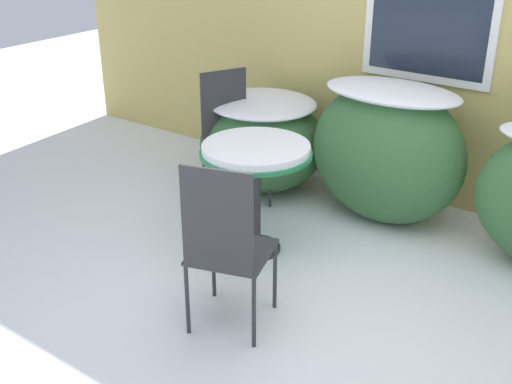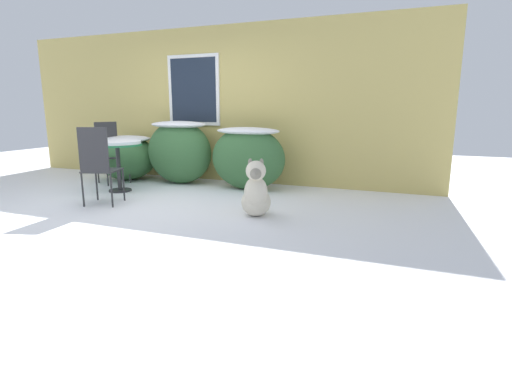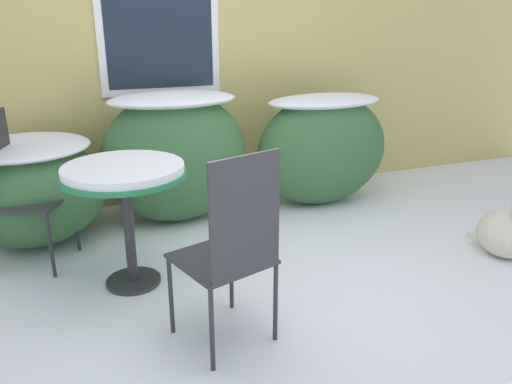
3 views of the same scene
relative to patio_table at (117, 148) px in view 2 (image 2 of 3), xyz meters
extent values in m
plane|color=white|center=(0.82, -0.69, -0.68)|extent=(16.00, 16.00, 0.00)
cube|color=tan|center=(0.82, 1.51, 0.65)|extent=(8.00, 0.06, 2.68)
cube|color=white|center=(0.53, 1.47, 0.92)|extent=(1.03, 0.04, 1.23)
cube|color=#1E2838|center=(0.53, 1.45, 0.92)|extent=(0.91, 0.01, 1.11)
ellipsoid|color=#386638|center=(-0.59, 0.90, -0.28)|extent=(1.06, 1.01, 0.80)
ellipsoid|color=white|center=(-0.59, 0.90, 0.06)|extent=(0.90, 0.86, 0.12)
ellipsoid|color=#386638|center=(0.51, 0.95, -0.15)|extent=(1.20, 0.71, 1.08)
ellipsoid|color=white|center=(0.51, 0.95, 0.33)|extent=(1.02, 0.60, 0.12)
ellipsoid|color=#386638|center=(1.83, 0.89, -0.19)|extent=(1.24, 0.61, 1.00)
ellipsoid|color=white|center=(1.83, 0.89, 0.25)|extent=(1.05, 0.52, 0.12)
cylinder|color=#2D2D30|center=(0.00, 0.00, -0.67)|extent=(0.35, 0.35, 0.03)
cylinder|color=#2D2D30|center=(0.00, 0.00, -0.31)|extent=(0.06, 0.06, 0.69)
cylinder|color=#237A47|center=(0.00, 0.00, 0.05)|extent=(0.75, 0.75, 0.03)
cylinder|color=white|center=(0.00, 0.00, 0.09)|extent=(0.72, 0.72, 0.05)
cube|color=#2D2D30|center=(-0.57, 0.53, -0.22)|extent=(0.58, 0.58, 0.02)
cube|color=#2D2D30|center=(-0.76, 0.62, 0.08)|extent=(0.18, 0.37, 0.58)
cylinder|color=#2D2D30|center=(-0.48, 0.26, -0.46)|extent=(0.02, 0.02, 0.45)
cylinder|color=#2D2D30|center=(-0.31, 0.62, -0.46)|extent=(0.02, 0.02, 0.45)
cylinder|color=#2D2D30|center=(-0.83, 0.43, -0.46)|extent=(0.02, 0.02, 0.45)
cylinder|color=#2D2D30|center=(-0.67, 0.79, -0.46)|extent=(0.02, 0.02, 0.45)
cube|color=#2D2D30|center=(0.37, -0.75, -0.22)|extent=(0.54, 0.54, 0.02)
cube|color=#2D2D30|center=(0.44, -0.95, 0.08)|extent=(0.38, 0.13, 0.58)
cylinder|color=#2D2D30|center=(0.50, -0.51, -0.46)|extent=(0.02, 0.02, 0.45)
cylinder|color=#2D2D30|center=(0.13, -0.62, -0.46)|extent=(0.02, 0.02, 0.45)
cylinder|color=#2D2D30|center=(0.62, -0.88, -0.46)|extent=(0.02, 0.02, 0.45)
cylinder|color=#2D2D30|center=(0.24, -1.00, -0.46)|extent=(0.02, 0.02, 0.45)
ellipsoid|color=beige|center=(2.55, -0.56, -0.51)|extent=(0.49, 0.52, 0.35)
ellipsoid|color=beige|center=(2.59, -0.67, -0.36)|extent=(0.35, 0.33, 0.38)
sphere|color=beige|center=(2.60, -0.70, -0.10)|extent=(0.24, 0.24, 0.24)
cone|color=gray|center=(2.66, -0.85, -0.12)|extent=(0.15, 0.13, 0.13)
ellipsoid|color=gray|center=(2.54, -0.71, -0.01)|extent=(0.06, 0.05, 0.11)
ellipsoid|color=gray|center=(2.66, -0.66, -0.01)|extent=(0.06, 0.05, 0.11)
ellipsoid|color=beige|center=(2.48, -0.38, -0.61)|extent=(0.14, 0.21, 0.07)
camera|label=1|loc=(2.32, -3.22, 1.61)|focal=45.00mm
camera|label=2|loc=(4.31, -4.96, 0.62)|focal=28.00mm
camera|label=3|loc=(-0.27, -2.95, 0.95)|focal=35.00mm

